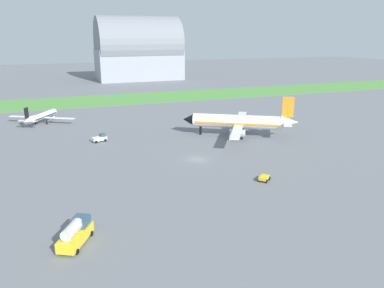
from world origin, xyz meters
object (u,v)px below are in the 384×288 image
object	(u,v)px
airplane_taxiing_turboprop	(42,116)
baggage_cart_near_gate	(264,178)
fuel_truck_midfield	(76,233)
airplane_midfield_jet	(239,122)
pushback_tug_by_runway	(100,138)

from	to	relation	value
airplane_taxiing_turboprop	baggage_cart_near_gate	size ratio (longest dim) A/B	6.46
fuel_truck_midfield	airplane_midfield_jet	bearing A→B (deg)	-18.95
airplane_taxiing_turboprop	fuel_truck_midfield	xyz separation A→B (m)	(4.79, -75.52, -0.75)
airplane_taxiing_turboprop	baggage_cart_near_gate	bearing A→B (deg)	-118.25
airplane_midfield_jet	airplane_taxiing_turboprop	size ratio (longest dim) A/B	1.47
airplane_taxiing_turboprop	baggage_cart_near_gate	xyz separation A→B (m)	(39.53, -64.69, -1.76)
pushback_tug_by_runway	airplane_taxiing_turboprop	bearing A→B (deg)	100.51
baggage_cart_near_gate	fuel_truck_midfield	size ratio (longest dim) A/B	0.43
baggage_cart_near_gate	pushback_tug_by_runway	world-z (taller)	pushback_tug_by_runway
pushback_tug_by_runway	airplane_midfield_jet	bearing A→B (deg)	-29.56
baggage_cart_near_gate	pushback_tug_by_runway	xyz separation A→B (m)	(-25.50, 38.16, 0.34)
baggage_cart_near_gate	airplane_taxiing_turboprop	bearing A→B (deg)	-99.34
fuel_truck_midfield	pushback_tug_by_runway	xyz separation A→B (m)	(9.23, 48.99, -0.67)
airplane_midfield_jet	baggage_cart_near_gate	world-z (taller)	airplane_midfield_jet
airplane_taxiing_turboprop	fuel_truck_midfield	bearing A→B (deg)	-146.05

